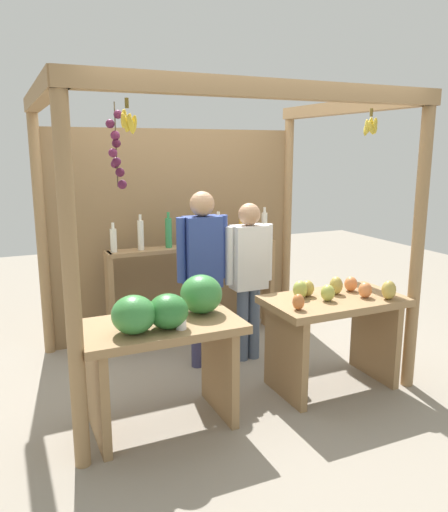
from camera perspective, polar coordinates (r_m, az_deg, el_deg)
ground_plane at (r=4.75m, az=-1.02°, el=-12.41°), size 12.00×12.00×0.00m
market_stall at (r=4.77m, az=-3.29°, el=5.34°), size 2.82×2.11×2.41m
fruit_counter_left at (r=3.59m, az=-6.65°, el=-8.77°), size 1.13×0.64×1.07m
fruit_counter_right at (r=4.28m, az=12.30°, el=-7.17°), size 1.13×0.64×0.93m
bottle_shelf_unit at (r=5.19m, az=-3.34°, el=-1.03°), size 1.80×0.22×1.36m
vendor_man at (r=4.48m, az=-2.44°, el=-0.89°), size 0.48×0.22×1.61m
vendor_woman at (r=4.65m, az=2.82°, el=-1.45°), size 0.48×0.20×1.49m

